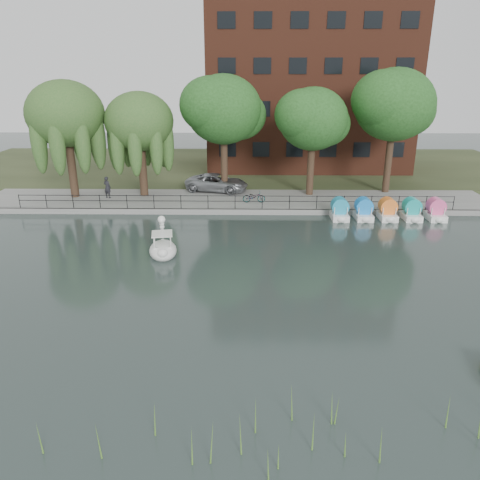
{
  "coord_description": "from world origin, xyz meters",
  "views": [
    {
      "loc": [
        0.86,
        -19.99,
        10.09
      ],
      "look_at": [
        0.5,
        4.0,
        1.3
      ],
      "focal_mm": 35.0,
      "sensor_mm": 36.0,
      "label": 1
    }
  ],
  "objects_px": {
    "minivan": "(217,181)",
    "pedestrian": "(107,186)",
    "swan_boat": "(163,247)",
    "bicycle": "(254,196)"
  },
  "relations": [
    {
      "from": "minivan",
      "to": "pedestrian",
      "type": "height_order",
      "value": "pedestrian"
    },
    {
      "from": "pedestrian",
      "to": "swan_boat",
      "type": "bearing_deg",
      "value": 143.59
    },
    {
      "from": "minivan",
      "to": "pedestrian",
      "type": "xyz_separation_m",
      "value": [
        -8.59,
        -2.31,
        0.16
      ]
    },
    {
      "from": "swan_boat",
      "to": "bicycle",
      "type": "bearing_deg",
      "value": 52.16
    },
    {
      "from": "minivan",
      "to": "swan_boat",
      "type": "xyz_separation_m",
      "value": [
        -2.31,
        -13.43,
        -0.77
      ]
    },
    {
      "from": "minivan",
      "to": "swan_boat",
      "type": "height_order",
      "value": "swan_boat"
    },
    {
      "from": "minivan",
      "to": "pedestrian",
      "type": "bearing_deg",
      "value": 118.22
    },
    {
      "from": "swan_boat",
      "to": "pedestrian",
      "type": "bearing_deg",
      "value": 110.1
    },
    {
      "from": "minivan",
      "to": "bicycle",
      "type": "bearing_deg",
      "value": -125.89
    },
    {
      "from": "minivan",
      "to": "pedestrian",
      "type": "relative_size",
      "value": 3.0
    }
  ]
}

